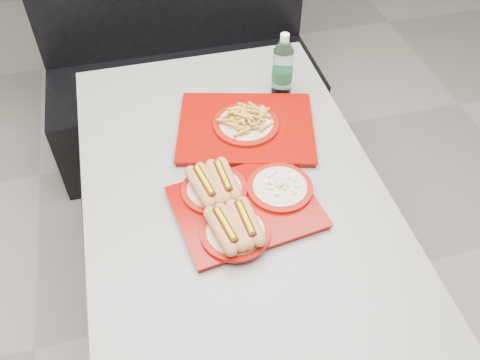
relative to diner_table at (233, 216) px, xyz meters
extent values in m
plane|color=gray|center=(0.00, 0.00, -0.58)|extent=(6.00, 6.00, 0.00)
cylinder|color=black|center=(0.00, 0.00, -0.56)|extent=(0.52, 0.52, 0.05)
cylinder|color=black|center=(0.00, 0.00, -0.20)|extent=(0.11, 0.11, 0.66)
cube|color=black|center=(0.00, 0.00, 0.12)|extent=(0.92, 1.42, 0.01)
cube|color=gray|center=(0.00, 0.00, 0.15)|extent=(0.90, 1.40, 0.04)
cube|color=black|center=(0.00, 1.02, -0.36)|extent=(1.30, 0.55, 0.45)
cube|color=#7B0903|center=(0.01, -0.12, 0.17)|extent=(0.43, 0.36, 0.02)
cube|color=#7B0903|center=(0.01, -0.12, 0.18)|extent=(0.44, 0.37, 0.01)
cylinder|color=#8C0D04|center=(-0.04, -0.21, 0.19)|extent=(0.20, 0.20, 0.01)
cylinder|color=silver|center=(-0.04, -0.21, 0.20)|extent=(0.16, 0.16, 0.00)
cylinder|color=#8C0D04|center=(-0.06, -0.04, 0.19)|extent=(0.20, 0.20, 0.01)
cylinder|color=silver|center=(-0.06, -0.04, 0.20)|extent=(0.16, 0.16, 0.00)
cylinder|color=#8C0D04|center=(0.13, -0.08, 0.19)|extent=(0.20, 0.20, 0.01)
cylinder|color=silver|center=(0.13, -0.08, 0.20)|extent=(0.16, 0.16, 0.00)
cube|color=#7B0903|center=(0.10, 0.22, 0.17)|extent=(0.51, 0.44, 0.02)
cube|color=#7B0903|center=(0.10, 0.22, 0.19)|extent=(0.53, 0.46, 0.01)
cylinder|color=#8C0D04|center=(0.10, 0.22, 0.20)|extent=(0.22, 0.22, 0.01)
cylinder|color=silver|center=(0.10, 0.22, 0.20)|extent=(0.18, 0.18, 0.00)
cylinder|color=silver|center=(0.28, 0.40, 0.25)|extent=(0.07, 0.07, 0.18)
cylinder|color=#165B33|center=(0.28, 0.40, 0.24)|extent=(0.08, 0.08, 0.05)
cone|color=silver|center=(0.28, 0.40, 0.36)|extent=(0.07, 0.07, 0.04)
cylinder|color=silver|center=(0.28, 0.40, 0.39)|extent=(0.03, 0.03, 0.02)
camera|label=1|loc=(-0.23, -1.03, 1.31)|focal=38.00mm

